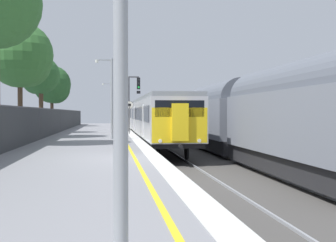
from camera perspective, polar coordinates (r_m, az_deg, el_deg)
ground at (r=16.52m, az=6.23°, el=-6.69°), size 17.40×110.00×1.21m
commuter_train_at_platform at (r=50.84m, az=-3.62°, el=0.63°), size 2.83×59.52×3.81m
freight_train_adjacent_track at (r=24.55m, az=9.97°, el=0.71°), size 2.60×25.11×4.55m
signal_gantry at (r=38.55m, az=-4.61°, el=3.05°), size 1.10×0.24×4.76m
speed_limit_sign at (r=34.57m, az=-4.93°, el=1.04°), size 0.59×0.08×2.53m
platform_lamp_mid at (r=27.64m, az=-7.15°, el=3.82°), size 2.00×0.20×4.94m
platform_lamp_far at (r=51.00m, az=-7.24°, el=2.58°), size 2.00×0.20×5.03m
background_tree_left at (r=30.64m, az=-18.07°, el=7.68°), size 4.23×4.23×7.46m
background_tree_centre at (r=37.65m, az=-16.02°, el=5.40°), size 3.07×3.01×6.16m
background_tree_back at (r=55.81m, az=-14.42°, el=4.35°), size 4.53×4.53×7.34m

